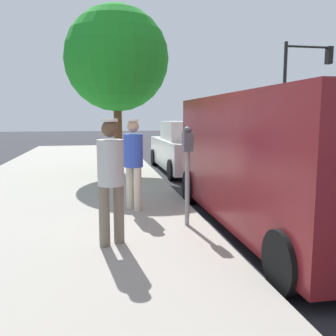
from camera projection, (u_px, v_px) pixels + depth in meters
ground_plane at (263, 226)px, 6.22m from camera, size 80.00×80.00×0.00m
sidewalk_slab at (45, 233)px, 5.58m from camera, size 5.00×32.00×0.15m
parking_meter_near at (187, 159)px, 5.62m from camera, size 0.14×0.18×1.52m
pedestrian_in_blue at (133, 159)px, 6.58m from camera, size 0.34×0.34×1.62m
pedestrian_in_gray at (111, 174)px, 4.77m from camera, size 0.34×0.34×1.64m
parked_van at (280, 159)px, 5.87m from camera, size 2.14×5.21×2.15m
parked_sedan_behind at (188, 149)px, 12.22m from camera, size 1.96×4.41×1.65m
traffic_light_corner at (301, 79)px, 17.38m from camera, size 2.48×0.42×5.20m
street_tree at (117, 59)px, 10.66m from camera, size 2.99×2.99×4.80m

